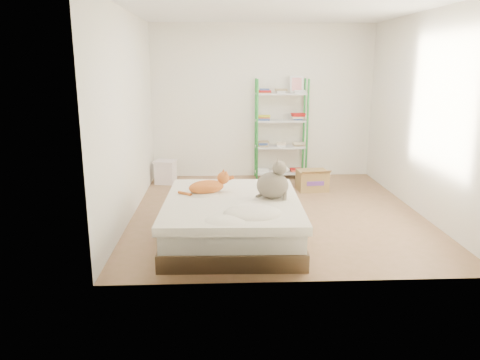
{
  "coord_description": "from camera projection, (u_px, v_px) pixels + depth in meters",
  "views": [
    {
      "loc": [
        -0.75,
        -6.0,
        1.95
      ],
      "look_at": [
        -0.51,
        -0.71,
        0.62
      ],
      "focal_mm": 35.0,
      "sensor_mm": 36.0,
      "label": 1
    }
  ],
  "objects": [
    {
      "name": "room",
      "position": [
        277.0,
        115.0,
        6.01
      ],
      "size": [
        3.81,
        4.21,
        2.61
      ],
      "color": "#9A7052",
      "rests_on": "ground"
    },
    {
      "name": "shelf_unit",
      "position": [
        281.0,
        131.0,
        7.96
      ],
      "size": [
        0.88,
        0.36,
        1.74
      ],
      "color": "#298A38",
      "rests_on": "ground"
    },
    {
      "name": "white_bin",
      "position": [
        166.0,
        172.0,
        7.75
      ],
      "size": [
        0.39,
        0.36,
        0.39
      ],
      "rotation": [
        0.0,
        0.0,
        -0.2
      ],
      "color": "white",
      "rests_on": "ground"
    },
    {
      "name": "grey_cat",
      "position": [
        273.0,
        180.0,
        5.19
      ],
      "size": [
        0.43,
        0.38,
        0.44
      ],
      "primitive_type": null,
      "rotation": [
        0.0,
        0.0,
        1.39
      ],
      "color": "gray",
      "rests_on": "bed"
    },
    {
      "name": "orange_cat",
      "position": [
        206.0,
        185.0,
        5.41
      ],
      "size": [
        0.56,
        0.43,
        0.2
      ],
      "primitive_type": null,
      "rotation": [
        0.0,
        0.0,
        0.36
      ],
      "color": "#C46D28",
      "rests_on": "bed"
    },
    {
      "name": "bed",
      "position": [
        232.0,
        219.0,
        5.26
      ],
      "size": [
        1.54,
        1.9,
        0.47
      ],
      "rotation": [
        0.0,
        0.0,
        -0.03
      ],
      "color": "brown",
      "rests_on": "ground"
    },
    {
      "name": "cardboard_box",
      "position": [
        312.0,
        180.0,
        7.34
      ],
      "size": [
        0.48,
        0.47,
        0.37
      ],
      "rotation": [
        0.0,
        0.0,
        0.09
      ],
      "color": "#977B50",
      "rests_on": "ground"
    }
  ]
}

